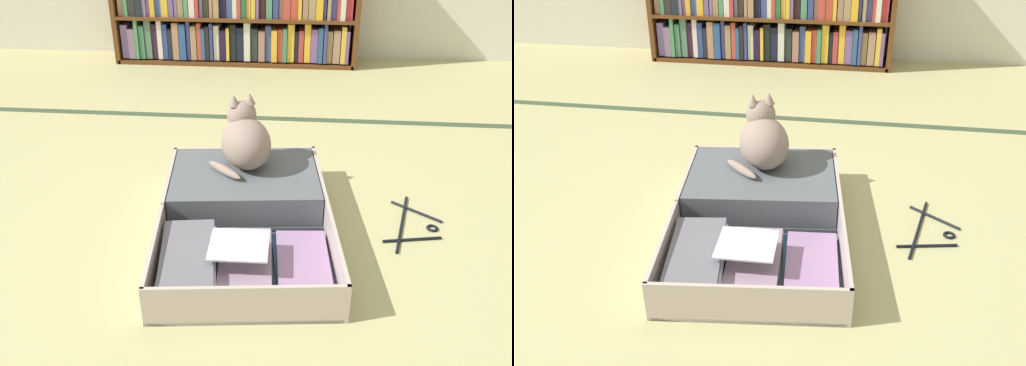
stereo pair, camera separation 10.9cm
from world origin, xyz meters
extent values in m
plane|color=tan|center=(0.00, 0.00, 0.00)|extent=(10.00, 10.00, 0.00)
cube|color=#3A4B33|center=(0.00, 1.28, 0.00)|extent=(4.80, 0.05, 0.00)
cube|color=#5B3417|center=(-0.16, 2.25, 0.01)|extent=(1.53, 0.27, 0.02)
cube|color=#5B3417|center=(-0.16, 2.25, 0.29)|extent=(1.50, 0.27, 0.02)
cube|color=slate|center=(-0.87, 2.25, 0.14)|extent=(0.04, 0.22, 0.21)
cube|color=slate|center=(-0.82, 2.24, 0.13)|extent=(0.04, 0.22, 0.19)
cube|color=#478957|center=(-0.79, 2.24, 0.16)|extent=(0.02, 0.22, 0.25)
cube|color=#3E7859|center=(-0.75, 2.25, 0.14)|extent=(0.03, 0.22, 0.21)
cube|color=#4B745F|center=(-0.71, 2.25, 0.16)|extent=(0.04, 0.22, 0.24)
cube|color=#2A1729|center=(-0.67, 2.25, 0.14)|extent=(0.03, 0.22, 0.22)
cube|color=silver|center=(-0.64, 2.25, 0.16)|extent=(0.03, 0.22, 0.25)
cube|color=navy|center=(-0.60, 2.25, 0.15)|extent=(0.03, 0.22, 0.22)
cube|color=black|center=(-0.57, 2.25, 0.13)|extent=(0.03, 0.22, 0.19)
cube|color=#A47556|center=(-0.53, 2.24, 0.15)|extent=(0.04, 0.22, 0.23)
cube|color=#27498B|center=(-0.49, 2.24, 0.15)|extent=(0.04, 0.22, 0.23)
cube|color=#3D408E|center=(-0.45, 2.25, 0.15)|extent=(0.02, 0.22, 0.24)
cube|color=#9D7B56|center=(-0.42, 2.24, 0.14)|extent=(0.04, 0.22, 0.22)
cube|color=#AE4336|center=(-0.38, 2.25, 0.15)|extent=(0.03, 0.22, 0.23)
cube|color=#2A5188|center=(-0.36, 2.25, 0.13)|extent=(0.02, 0.22, 0.20)
cube|color=black|center=(-0.33, 2.24, 0.14)|extent=(0.02, 0.22, 0.22)
cube|color=navy|center=(-0.30, 2.25, 0.15)|extent=(0.02, 0.22, 0.23)
cube|color=beige|center=(-0.27, 2.25, 0.14)|extent=(0.04, 0.22, 0.22)
cube|color=black|center=(-0.23, 2.25, 0.13)|extent=(0.04, 0.22, 0.19)
cube|color=gold|center=(-0.20, 2.25, 0.14)|extent=(0.02, 0.22, 0.21)
cube|color=black|center=(-0.16, 2.25, 0.15)|extent=(0.04, 0.22, 0.23)
cube|color=black|center=(-0.12, 2.25, 0.14)|extent=(0.04, 0.22, 0.21)
cube|color=silver|center=(-0.07, 2.25, 0.15)|extent=(0.04, 0.22, 0.24)
cube|color=#232929|center=(-0.03, 2.25, 0.14)|extent=(0.04, 0.22, 0.20)
cube|color=#9E6D61|center=(0.02, 2.25, 0.13)|extent=(0.04, 0.22, 0.19)
cube|color=#33488C|center=(0.06, 2.26, 0.15)|extent=(0.04, 0.22, 0.22)
cube|color=gold|center=(0.10, 2.24, 0.13)|extent=(0.04, 0.22, 0.20)
cube|color=#C23F2A|center=(0.14, 2.25, 0.14)|extent=(0.03, 0.22, 0.21)
cube|color=#447E5A|center=(0.17, 2.24, 0.14)|extent=(0.03, 0.22, 0.21)
cube|color=gold|center=(0.21, 2.25, 0.15)|extent=(0.04, 0.22, 0.24)
cube|color=black|center=(0.24, 2.25, 0.13)|extent=(0.03, 0.22, 0.19)
cube|color=#AD3A38|center=(0.27, 2.25, 0.13)|extent=(0.03, 0.22, 0.20)
cube|color=gold|center=(0.31, 2.25, 0.15)|extent=(0.04, 0.22, 0.24)
cube|color=#785492|center=(0.35, 2.25, 0.14)|extent=(0.04, 0.22, 0.21)
cube|color=#2C5182|center=(0.39, 2.24, 0.14)|extent=(0.03, 0.22, 0.22)
cube|color=#384183|center=(0.42, 2.24, 0.16)|extent=(0.02, 0.22, 0.25)
cube|color=olive|center=(0.45, 2.25, 0.13)|extent=(0.03, 0.22, 0.20)
cube|color=#A17A63|center=(0.50, 2.24, 0.14)|extent=(0.04, 0.22, 0.21)
cube|color=gold|center=(0.54, 2.24, 0.15)|extent=(0.03, 0.22, 0.23)
cube|color=#744D89|center=(0.56, 2.24, 0.14)|extent=(0.02, 0.22, 0.20)
cube|color=#B53F2C|center=(0.22, 2.24, 0.41)|extent=(0.04, 0.22, 0.21)
cube|color=#9D8259|center=(0.33, 2.24, 0.40)|extent=(0.04, 0.22, 0.19)
cube|color=#383C8E|center=(0.41, 2.25, 0.41)|extent=(0.02, 0.22, 0.20)
cube|color=#95815B|center=(0.43, 2.24, 0.41)|extent=(0.02, 0.22, 0.21)
cube|color=#3C4087|center=(0.46, 2.25, 0.41)|extent=(0.04, 0.22, 0.21)
cube|color=#B03933|center=(0.49, 2.24, 0.41)|extent=(0.02, 0.22, 0.22)
cube|color=#BD2F3A|center=(0.56, 2.25, 0.40)|extent=(0.04, 0.22, 0.19)
cube|color=#BEADA6|center=(0.14, 0.03, 0.01)|extent=(0.61, 0.49, 0.01)
cube|color=#BEADA6|center=(0.16, -0.18, 0.06)|extent=(0.56, 0.07, 0.13)
cube|color=#BEADA6|center=(-0.13, 0.00, 0.06)|extent=(0.06, 0.43, 0.13)
cube|color=#BEADA6|center=(0.41, 0.06, 0.06)|extent=(0.06, 0.43, 0.13)
cube|color=#46505C|center=(0.14, 0.03, 0.02)|extent=(0.58, 0.46, 0.01)
cube|color=#BEADA6|center=(0.09, 0.45, 0.01)|extent=(0.61, 0.49, 0.01)
cube|color=#BEADA6|center=(0.07, 0.66, 0.06)|extent=(0.56, 0.07, 0.13)
cube|color=#BEADA6|center=(-0.18, 0.42, 0.06)|extent=(0.06, 0.43, 0.13)
cube|color=#BEADA6|center=(0.37, 0.48, 0.06)|extent=(0.06, 0.43, 0.13)
cube|color=#46505C|center=(0.09, 0.45, 0.02)|extent=(0.58, 0.46, 0.01)
cylinder|color=black|center=(0.12, 0.24, 0.02)|extent=(0.54, 0.08, 0.02)
cube|color=#1F1F33|center=(-0.03, 0.00, 0.03)|extent=(0.20, 0.36, 0.02)
cube|color=#906EA0|center=(-0.04, 0.00, 0.05)|extent=(0.19, 0.38, 0.02)
cube|color=silver|center=(-0.03, 0.01, 0.07)|extent=(0.20, 0.33, 0.02)
cube|color=slate|center=(-0.03, 0.00, 0.09)|extent=(0.21, 0.36, 0.02)
cube|color=tan|center=(0.14, 0.02, 0.03)|extent=(0.18, 0.38, 0.02)
cube|color=gray|center=(0.14, 0.02, 0.05)|extent=(0.18, 0.36, 0.02)
cube|color=navy|center=(0.31, 0.05, 0.03)|extent=(0.21, 0.36, 0.02)
cube|color=#9974A0|center=(0.32, 0.05, 0.04)|extent=(0.19, 0.34, 0.02)
cube|color=white|center=(0.12, 0.02, 0.12)|extent=(0.18, 0.17, 0.01)
cube|color=#565C62|center=(0.09, 0.45, 0.07)|extent=(0.57, 0.45, 0.12)
cylinder|color=black|center=(-0.08, 0.63, 0.06)|extent=(0.02, 0.02, 0.12)
cylinder|color=black|center=(0.23, 0.66, 0.06)|extent=(0.02, 0.02, 0.12)
cube|color=#3D8C46|center=(0.29, -0.16, 0.07)|extent=(0.04, 0.01, 0.02)
cube|color=yellow|center=(-0.03, -0.19, 0.10)|extent=(0.03, 0.01, 0.03)
cube|color=white|center=(0.26, -0.16, 0.09)|extent=(0.02, 0.00, 0.03)
cube|color=white|center=(0.16, -0.17, 0.04)|extent=(0.04, 0.01, 0.02)
ellipsoid|color=gray|center=(0.09, 0.50, 0.22)|extent=(0.25, 0.28, 0.19)
ellipsoid|color=gray|center=(0.07, 0.56, 0.18)|extent=(0.15, 0.12, 0.10)
sphere|color=gray|center=(0.07, 0.55, 0.31)|extent=(0.11, 0.11, 0.11)
cone|color=gray|center=(0.10, 0.56, 0.38)|extent=(0.04, 0.04, 0.04)
cone|color=gray|center=(0.05, 0.54, 0.38)|extent=(0.04, 0.04, 0.04)
sphere|color=gold|center=(0.08, 0.60, 0.32)|extent=(0.02, 0.02, 0.02)
sphere|color=gold|center=(0.04, 0.59, 0.32)|extent=(0.02, 0.02, 0.02)
ellipsoid|color=gray|center=(0.02, 0.43, 0.15)|extent=(0.15, 0.14, 0.03)
cylinder|color=black|center=(0.66, 0.36, 0.01)|extent=(0.09, 0.36, 0.01)
cylinder|color=black|center=(0.72, 0.44, 0.00)|extent=(0.17, 0.13, 0.01)
cylinder|color=black|center=(0.68, 0.26, 0.00)|extent=(0.20, 0.05, 0.01)
torus|color=black|center=(0.76, 0.33, 0.01)|extent=(0.05, 0.05, 0.01)
camera|label=1|loc=(0.29, -1.29, 1.07)|focal=38.18mm
camera|label=2|loc=(0.40, -1.27, 1.07)|focal=38.18mm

